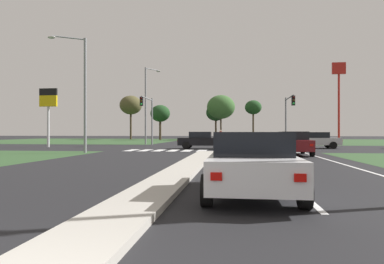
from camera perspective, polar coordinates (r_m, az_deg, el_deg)
The scene contains 31 objects.
ground_plane at distance 31.85m, azimuth 3.71°, elevation -2.69°, with size 200.00×200.00×0.00m, color black.
grass_verge_far_left at distance 62.59m, azimuth -18.84°, elevation -1.38°, with size 35.00×35.00×0.01m, color #2D4C28.
median_island_near at distance 12.97m, azimuth -1.32°, elevation -6.23°, with size 1.20×22.00×0.14m, color #ADA89E.
median_island_far at distance 56.81m, azimuth 5.22°, elevation -1.46°, with size 1.20×36.00×0.14m, color #ADA89E.
lane_dash_near at distance 7.53m, azimuth 19.68°, elevation -11.24°, with size 0.14×2.00×0.01m, color silver.
lane_dash_second at distance 13.39m, azimuth 14.05°, elevation -6.31°, with size 0.14×2.00×0.01m, color silver.
lane_dash_third at distance 19.33m, azimuth 11.90°, elevation -4.38°, with size 0.14×2.00×0.01m, color silver.
edge_line_right at distance 14.69m, azimuth 26.94°, elevation -5.75°, with size 0.14×24.00×0.01m, color silver.
stop_bar_near at distance 24.87m, azimuth 11.53°, elevation -3.42°, with size 6.40×0.50×0.01m, color silver.
crosswalk_bar_near at distance 27.86m, azimuth -10.22°, elevation -3.05°, with size 0.70×2.80×0.01m, color silver.
crosswalk_bar_second at distance 27.54m, azimuth -7.93°, elevation -3.09°, with size 0.70×2.80×0.01m, color silver.
crosswalk_bar_third at distance 27.26m, azimuth -5.59°, elevation -3.12°, with size 0.70×2.80×0.01m, color silver.
crosswalk_bar_fourth at distance 27.03m, azimuth -3.21°, elevation -3.15°, with size 0.70×2.80×0.01m, color silver.
crosswalk_bar_fifth at distance 26.85m, azimuth -0.79°, elevation -3.17°, with size 0.70×2.80×0.01m, color silver.
crosswalk_bar_sixth at distance 26.72m, azimuth 1.65°, elevation -3.18°, with size 0.70×2.80×0.01m, color silver.
car_silver_near at distance 32.75m, azimuth 20.08°, elevation -1.28°, with size 4.41×1.95×1.48m.
car_maroon_second at distance 22.77m, azimuth 16.66°, elevation -1.78°, with size 2.06×4.47×1.51m.
car_white_third at distance 7.97m, azimuth 10.02°, elevation -5.16°, with size 2.08×4.25×1.47m.
car_black_fifth at distance 29.75m, azimuth 1.71°, elevation -1.38°, with size 4.22×2.08×1.51m.
traffic_signal_far_right at distance 36.95m, azimuth 16.03°, elevation 3.43°, with size 0.32×5.12×5.32m.
traffic_signal_far_left at distance 37.86m, azimuth -7.43°, elevation 3.44°, with size 0.32×4.86×5.44m.
street_lamp_second at distance 25.40m, azimuth -18.19°, elevation 7.16°, with size 2.26×1.41×8.20m.
street_lamp_third at distance 41.13m, azimuth -7.64°, elevation 5.14°, with size 1.59×1.88×9.27m.
pedestrian_at_median at distance 43.64m, azimuth 4.88°, elevation -0.48°, with size 0.34×0.34×1.65m.
fastfood_pole_sign at distance 50.97m, azimuth 23.59°, elevation 7.45°, with size 1.80×0.40×11.08m.
fuel_price_totem at distance 36.41m, azimuth -23.14°, elevation 4.35°, with size 1.80×0.24×5.82m.
treeline_near at distance 71.72m, azimuth -10.32°, elevation 4.48°, with size 4.63×4.63×9.14m.
treeline_second at distance 66.26m, azimuth -5.40°, elevation 3.11°, with size 3.85×3.85×6.81m.
treeline_third at distance 67.68m, azimuth 4.05°, elevation 3.27°, with size 3.90×3.90×7.08m.
treeline_fourth at distance 65.95m, azimuth 4.91°, elevation 4.23°, with size 5.45×5.45×8.72m.
treeline_fifth at distance 69.52m, azimuth 10.32°, elevation 4.07°, with size 3.36×3.36×7.97m.
Camera 1 is at (1.90, -1.76, 1.47)m, focal length 31.52 mm.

